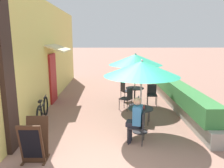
# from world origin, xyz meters

# --- Properties ---
(ground_plane) EXTENTS (120.00, 120.00, 0.00)m
(ground_plane) POSITION_xyz_m (0.00, 0.00, 0.00)
(ground_plane) COLOR #936B5B
(cafe_facade_wall) EXTENTS (0.98, 10.71, 4.20)m
(cafe_facade_wall) POSITION_xyz_m (-2.54, 5.23, 2.09)
(cafe_facade_wall) COLOR #E0CC6B
(cafe_facade_wall) RESTS_ON ground_plane
(planter_hedge) EXTENTS (0.60, 9.71, 1.01)m
(planter_hedge) POSITION_xyz_m (2.75, 5.26, 0.54)
(planter_hedge) COLOR gray
(planter_hedge) RESTS_ON ground_plane
(patio_table_near) EXTENTS (0.74, 0.74, 0.74)m
(patio_table_near) POSITION_xyz_m (0.95, 1.59, 0.53)
(patio_table_near) COLOR #28282D
(patio_table_near) RESTS_ON ground_plane
(patio_umbrella_near) EXTENTS (2.15, 2.15, 2.17)m
(patio_umbrella_near) POSITION_xyz_m (0.95, 1.59, 1.91)
(patio_umbrella_near) COLOR #B7B7BC
(patio_umbrella_near) RESTS_ON ground_plane
(cafe_chair_near_left) EXTENTS (0.50, 0.50, 0.87)m
(cafe_chair_near_left) POSITION_xyz_m (0.82, 0.88, 0.52)
(cafe_chair_near_left) COLOR #232328
(cafe_chair_near_left) RESTS_ON ground_plane
(seated_patron_near_left) EXTENTS (0.47, 0.42, 1.25)m
(seated_patron_near_left) POSITION_xyz_m (0.72, 0.91, 0.69)
(seated_patron_near_left) COLOR #23232D
(seated_patron_near_left) RESTS_ON ground_plane
(cafe_chair_near_right) EXTENTS (0.50, 0.50, 0.87)m
(cafe_chair_near_right) POSITION_xyz_m (1.07, 2.29, 0.52)
(cafe_chair_near_right) COLOR #232328
(cafe_chair_near_right) RESTS_ON ground_plane
(coffee_cup_near) EXTENTS (0.07, 0.07, 0.09)m
(coffee_cup_near) POSITION_xyz_m (1.03, 1.51, 0.79)
(coffee_cup_near) COLOR #B73D3D
(coffee_cup_near) RESTS_ON patio_table_near
(patio_table_mid) EXTENTS (0.74, 0.74, 0.74)m
(patio_table_mid) POSITION_xyz_m (1.10, 4.22, 0.53)
(patio_table_mid) COLOR #28282D
(patio_table_mid) RESTS_ON ground_plane
(patio_umbrella_mid) EXTENTS (2.15, 2.15, 2.17)m
(patio_umbrella_mid) POSITION_xyz_m (1.10, 4.22, 1.91)
(patio_umbrella_mid) COLOR #B7B7BC
(patio_umbrella_mid) RESTS_ON ground_plane
(cafe_chair_mid_left) EXTENTS (0.44, 0.44, 0.87)m
(cafe_chair_mid_left) POSITION_xyz_m (1.81, 4.22, 0.52)
(cafe_chair_mid_left) COLOR #232328
(cafe_chair_mid_left) RESTS_ON ground_plane
(cafe_chair_mid_right) EXTENTS (0.53, 0.53, 0.87)m
(cafe_chair_mid_right) POSITION_xyz_m (0.74, 4.84, 0.52)
(cafe_chair_mid_right) COLOR #232328
(cafe_chair_mid_right) RESTS_ON ground_plane
(cafe_chair_mid_back) EXTENTS (0.56, 0.56, 0.87)m
(cafe_chair_mid_back) POSITION_xyz_m (0.74, 3.60, 0.52)
(cafe_chair_mid_back) COLOR #232328
(cafe_chair_mid_back) RESTS_ON ground_plane
(bicycle_leaning) EXTENTS (0.22, 1.78, 0.80)m
(bicycle_leaning) POSITION_xyz_m (-2.20, 2.51, 0.37)
(bicycle_leaning) COLOR black
(bicycle_leaning) RESTS_ON ground_plane
(menu_board) EXTENTS (0.54, 0.64, 0.97)m
(menu_board) POSITION_xyz_m (-1.67, 0.08, 0.48)
(menu_board) COLOR #422819
(menu_board) RESTS_ON ground_plane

